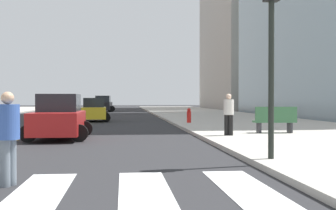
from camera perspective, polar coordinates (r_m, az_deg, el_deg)
name	(u,v)px	position (r m, az deg, el deg)	size (l,w,h in m)	color
sidewalk_kerb_east	(269,126)	(24.79, 13.12, -2.75)	(10.00, 120.00, 0.15)	#B2ADA3
lane_divider_paint	(81,115)	(43.61, -11.35, -1.32)	(0.16, 80.00, 0.01)	yellow
parking_garage_concrete	(267,13)	(74.04, 12.85, 11.58)	(18.00, 24.00, 30.96)	#B2ADA3
car_red_nearest	(59,118)	(17.95, -14.08, -1.65)	(2.52, 4.03, 1.80)	red
car_black_second	(103,104)	(54.58, -8.50, 0.09)	(2.94, 4.57, 2.00)	black
car_yellow_third	(94,110)	(31.63, -9.68, -0.70)	(2.46, 3.82, 1.67)	gold
traffic_light_near_corner	(272,19)	(11.01, 13.39, 10.88)	(0.36, 0.41, 4.81)	black
park_bench	(275,120)	(19.17, 13.80, -1.95)	(1.82, 0.63, 1.12)	#33603D
pedestrian_crossing	(8,134)	(8.53, -20.21, -3.59)	(0.43, 0.43, 1.73)	slate
pedestrian_waiting_east	(229,112)	(17.52, 7.93, -0.97)	(0.41, 0.41, 1.66)	black
fire_hydrant	(189,116)	(26.73, 2.75, -1.39)	(0.26, 0.26, 0.89)	red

